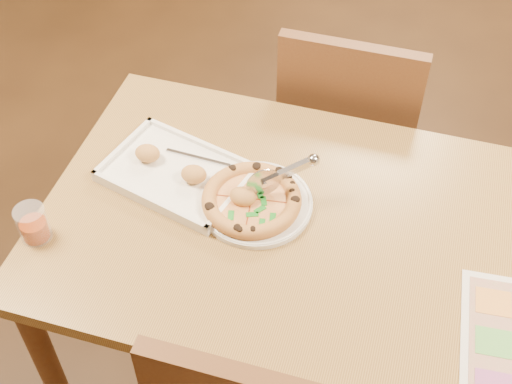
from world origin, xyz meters
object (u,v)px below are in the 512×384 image
(plate, at_px, (256,203))
(appetizer_tray, at_px, (180,175))
(chair_far, at_px, (349,116))
(glass_tumbler, at_px, (33,225))
(pizza, at_px, (252,200))
(dining_table, at_px, (304,248))
(pizza_cutter, at_px, (280,175))

(plate, xyz_separation_m, appetizer_tray, (-0.21, 0.03, 0.01))
(appetizer_tray, bearing_deg, chair_far, 57.22)
(glass_tumbler, bearing_deg, pizza, 26.63)
(dining_table, height_order, plate, plate)
(chair_far, bearing_deg, glass_tumbler, 53.10)
(plate, height_order, appetizer_tray, appetizer_tray)
(pizza_cutter, height_order, appetizer_tray, pizza_cutter)
(chair_far, relative_size, plate, 1.66)
(plate, height_order, pizza, pizza)
(dining_table, xyz_separation_m, pizza, (-0.14, 0.02, 0.11))
(chair_far, xyz_separation_m, appetizer_tray, (-0.35, -0.54, 0.17))
(plate, bearing_deg, glass_tumbler, -152.94)
(appetizer_tray, distance_m, glass_tumbler, 0.38)
(chair_far, height_order, glass_tumbler, chair_far)
(glass_tumbler, bearing_deg, plate, 27.06)
(dining_table, xyz_separation_m, chair_far, (-0.00, 0.60, -0.07))
(plate, relative_size, pizza, 1.14)
(chair_far, distance_m, appetizer_tray, 0.67)
(dining_table, bearing_deg, appetizer_tray, 170.14)
(dining_table, distance_m, appetizer_tray, 0.37)
(pizza, xyz_separation_m, pizza_cutter, (0.06, 0.04, 0.06))
(pizza, height_order, appetizer_tray, appetizer_tray)
(chair_far, distance_m, pizza_cutter, 0.60)
(pizza, bearing_deg, chair_far, 76.03)
(pizza, bearing_deg, dining_table, -7.94)
(plate, xyz_separation_m, pizza, (-0.01, -0.01, 0.02))
(chair_far, relative_size, pizza_cutter, 3.10)
(pizza, distance_m, appetizer_tray, 0.21)
(chair_far, relative_size, glass_tumbler, 5.07)
(dining_table, relative_size, appetizer_tray, 3.00)
(dining_table, xyz_separation_m, glass_tumbler, (-0.61, -0.21, 0.13))
(pizza_cutter, bearing_deg, pizza, -175.64)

